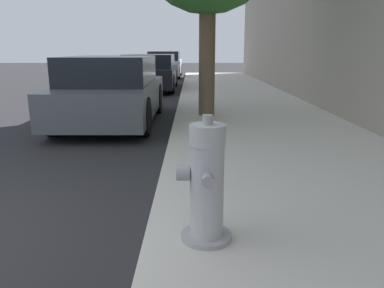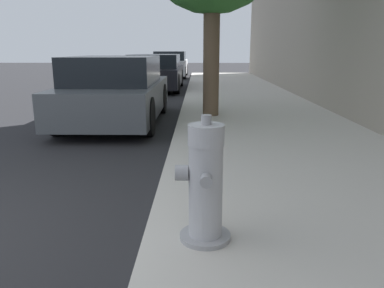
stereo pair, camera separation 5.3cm
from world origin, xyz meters
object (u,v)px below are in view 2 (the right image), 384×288
(parked_car_near, at_px, (116,91))
(parked_car_far, at_px, (171,64))
(parked_car_mid, at_px, (156,72))
(fire_hydrant, at_px, (205,185))

(parked_car_near, relative_size, parked_car_far, 0.88)
(parked_car_near, height_order, parked_car_mid, parked_car_near)
(parked_car_near, xyz_separation_m, parked_car_mid, (0.07, 6.50, -0.02))
(parked_car_mid, bearing_deg, parked_car_near, -90.62)
(fire_hydrant, relative_size, parked_car_mid, 0.21)
(fire_hydrant, height_order, parked_car_near, parked_car_near)
(parked_car_mid, relative_size, parked_car_far, 0.96)
(fire_hydrant, height_order, parked_car_far, parked_car_far)
(fire_hydrant, relative_size, parked_car_far, 0.20)
(fire_hydrant, height_order, parked_car_mid, parked_car_mid)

